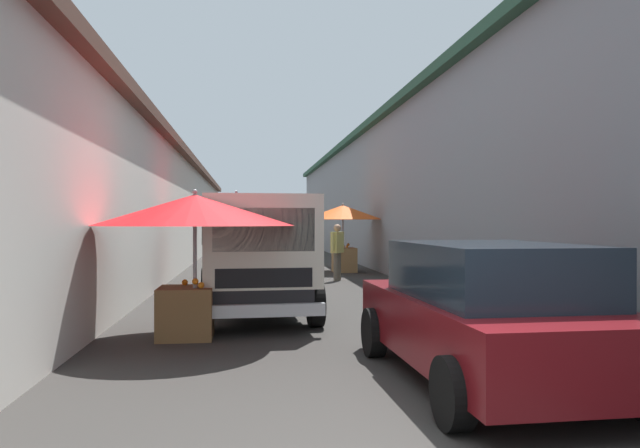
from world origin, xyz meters
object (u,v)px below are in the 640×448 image
(fruit_stall_near_right, at_px, (194,222))
(vendor_by_crates, at_px, (337,248))
(delivery_truck, at_px, (258,259))
(fruit_stall_mid_lane, at_px, (343,218))
(hatchback_car, at_px, (486,312))
(fruit_stall_far_right, at_px, (237,209))

(fruit_stall_near_right, distance_m, vendor_by_crates, 8.78)
(delivery_truck, bearing_deg, fruit_stall_mid_lane, -17.22)
(vendor_by_crates, bearing_deg, delivery_truck, 160.54)
(fruit_stall_mid_lane, height_order, hatchback_car, fruit_stall_mid_lane)
(hatchback_car, bearing_deg, delivery_truck, 28.80)
(fruit_stall_mid_lane, bearing_deg, fruit_stall_far_right, 140.80)
(fruit_stall_far_right, xyz_separation_m, fruit_stall_near_right, (-6.92, 0.48, -0.34))
(hatchback_car, xyz_separation_m, vendor_by_crates, (10.81, -0.07, 0.18))
(fruit_stall_mid_lane, distance_m, fruit_stall_near_right, 11.80)
(fruit_stall_far_right, xyz_separation_m, hatchback_car, (-9.62, -2.72, -1.27))
(fruit_stall_mid_lane, distance_m, fruit_stall_far_right, 5.44)
(fruit_stall_far_right, distance_m, vendor_by_crates, 3.23)
(vendor_by_crates, bearing_deg, fruit_stall_near_right, 158.03)
(fruit_stall_mid_lane, xyz_separation_m, vendor_by_crates, (-3.02, 0.65, -0.87))
(fruit_stall_far_right, xyz_separation_m, vendor_by_crates, (1.20, -2.79, -1.09))
(fruit_stall_far_right, distance_m, delivery_truck, 5.56)
(fruit_stall_mid_lane, xyz_separation_m, delivery_truck, (-9.68, 3.00, -0.75))
(delivery_truck, bearing_deg, fruit_stall_far_right, 4.59)
(fruit_stall_far_right, distance_m, fruit_stall_near_right, 6.94)
(hatchback_car, xyz_separation_m, delivery_truck, (4.16, 2.29, 0.30))
(fruit_stall_far_right, height_order, delivery_truck, fruit_stall_far_right)
(fruit_stall_mid_lane, relative_size, vendor_by_crates, 1.69)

